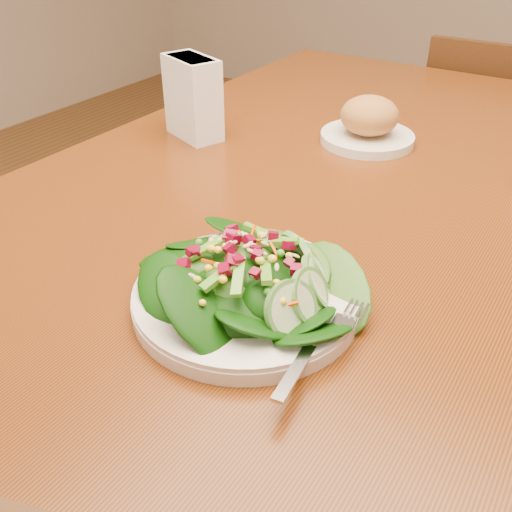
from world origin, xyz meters
name	(u,v)px	position (x,y,z in m)	size (l,w,h in m)	color
ground_plane	(314,463)	(0.00, 0.00, 0.00)	(5.00, 5.00, 0.00)	brown
dining_table	(335,224)	(0.00, 0.00, 0.65)	(0.90, 1.40, 0.75)	#6A2E10
chair_far	(482,171)	(0.07, 0.88, 0.43)	(0.38, 0.39, 0.81)	#3B200A
salad_plate	(253,288)	(0.08, -0.38, 0.78)	(0.26, 0.25, 0.07)	silver
bread_plate	(369,124)	(-0.01, 0.14, 0.78)	(0.17, 0.17, 0.09)	silver
napkin_holder	(193,96)	(-0.30, -0.01, 0.83)	(0.13, 0.10, 0.14)	white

